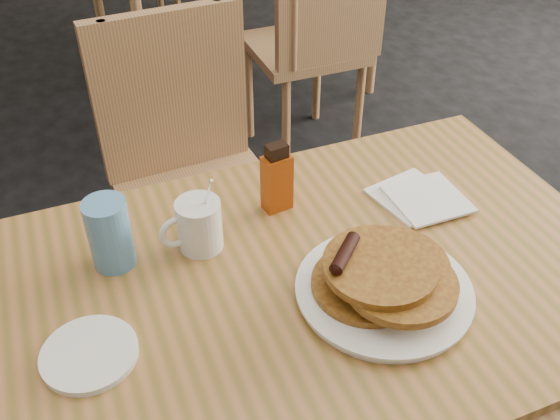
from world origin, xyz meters
The scene contains 9 objects.
main_table centered at (0.06, -0.08, 0.71)m, with size 1.24×0.90×0.75m.
chair_main_far centered at (0.07, 0.65, 0.57)m, with size 0.45×0.45×0.95m.
chair_neighbor_near centered at (0.83, 1.24, 0.57)m, with size 0.48×0.48×0.96m.
pancake_plate centered at (0.13, -0.17, 0.78)m, with size 0.31×0.31×0.10m.
coffee_mug centered at (-0.10, 0.09, 0.80)m, with size 0.12×0.08×0.16m.
syrup_bottle centered at (0.08, 0.13, 0.82)m, with size 0.06×0.04×0.15m.
napkin_stack centered at (0.35, 0.01, 0.76)m, with size 0.18×0.19×0.01m.
blue_tumbler centered at (-0.26, 0.12, 0.82)m, with size 0.08×0.08×0.14m, color #538EC4.
side_saucer centered at (-0.36, -0.07, 0.76)m, with size 0.15×0.15×0.01m, color white.
Camera 1 is at (-0.38, -0.76, 1.54)m, focal length 40.00 mm.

